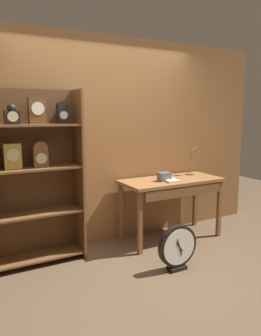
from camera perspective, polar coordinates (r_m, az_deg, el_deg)
name	(u,v)px	position (r m, az deg, el deg)	size (l,w,h in m)	color
ground_plane	(160,284)	(3.43, 5.16, -19.50)	(10.00, 10.00, 0.00)	brown
back_wood_panel	(104,142)	(4.16, -4.60, 4.53)	(4.80, 0.05, 2.60)	brown
bookshelf	(24,174)	(3.67, -18.08, -0.92)	(1.16, 0.34, 1.92)	brown
workbench	(172,187)	(4.31, 7.34, -3.29)	(1.34, 0.60, 0.81)	brown
desk_lamp	(195,156)	(4.61, 11.16, 2.02)	(0.17, 0.18, 0.43)	olive
toolbox_small	(164,177)	(4.18, 5.92, -1.52)	(0.16, 0.11, 0.11)	#595960
open_repair_manual	(170,180)	(4.17, 7.01, -2.15)	(0.16, 0.22, 0.03)	silver
round_clock_large	(178,247)	(3.60, 8.22, -13.57)	(0.46, 0.11, 0.50)	black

